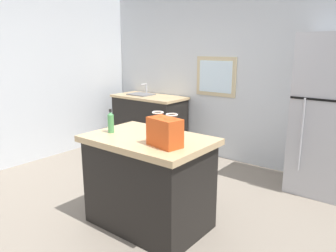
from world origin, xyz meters
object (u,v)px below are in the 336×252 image
object	(u,v)px
shopping_bag	(165,132)
refrigerator	(331,116)
bottle	(111,122)
kitchen_island	(149,181)
small_box	(164,125)

from	to	relation	value
shopping_bag	refrigerator	bearing A→B (deg)	66.74
bottle	kitchen_island	bearing A→B (deg)	14.75
shopping_bag	small_box	distance (m)	0.52
kitchen_island	bottle	size ratio (longest dim) A/B	5.03
kitchen_island	small_box	bearing A→B (deg)	96.73
bottle	shopping_bag	bearing A→B (deg)	-1.95
refrigerator	shopping_bag	world-z (taller)	refrigerator
refrigerator	small_box	xyz separation A→B (m)	(-1.20, -1.62, 0.03)
kitchen_island	shopping_bag	distance (m)	0.66
refrigerator	shopping_bag	size ratio (longest dim) A/B	5.78
kitchen_island	bottle	world-z (taller)	bottle
kitchen_island	small_box	world-z (taller)	small_box
refrigerator	bottle	bearing A→B (deg)	-128.22
refrigerator	bottle	size ratio (longest dim) A/B	8.00
kitchen_island	shopping_bag	world-z (taller)	shopping_bag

